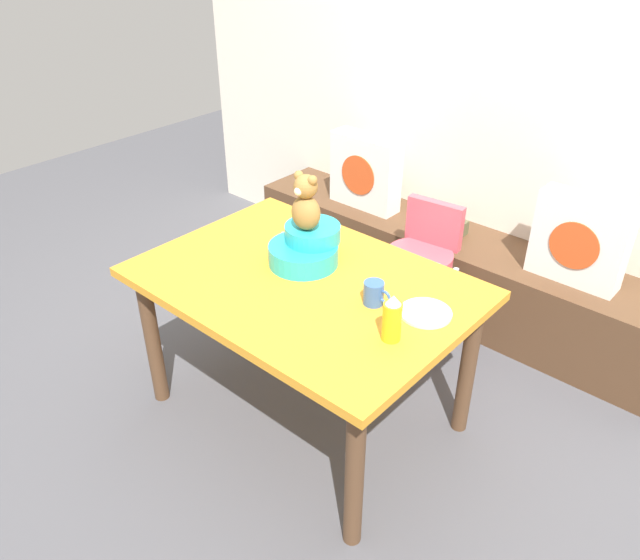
{
  "coord_description": "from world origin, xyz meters",
  "views": [
    {
      "loc": [
        1.5,
        -1.6,
        2.11
      ],
      "look_at": [
        0.0,
        0.1,
        0.69
      ],
      "focal_mm": 35.07,
      "sensor_mm": 36.0,
      "label": 1
    }
  ],
  "objects_px": {
    "pillow_floral_left": "(365,172)",
    "highchair": "(420,259)",
    "pillow_floral_right": "(580,240)",
    "book_stack": "(447,226)",
    "dinner_plate_near": "(426,313)",
    "coffee_mug": "(374,293)",
    "dining_table": "(304,299)",
    "ketchup_bottle": "(392,319)",
    "infant_seat_teal": "(306,247)",
    "teddy_bear": "(306,203)"
  },
  "relations": [
    {
      "from": "book_stack",
      "to": "coffee_mug",
      "type": "distance_m",
      "value": 1.27
    },
    {
      "from": "ketchup_bottle",
      "to": "pillow_floral_left",
      "type": "bearing_deg",
      "value": 130.86
    },
    {
      "from": "book_stack",
      "to": "infant_seat_teal",
      "type": "distance_m",
      "value": 1.16
    },
    {
      "from": "highchair",
      "to": "coffee_mug",
      "type": "relative_size",
      "value": 6.58
    },
    {
      "from": "infant_seat_teal",
      "to": "dinner_plate_near",
      "type": "height_order",
      "value": "infant_seat_teal"
    },
    {
      "from": "pillow_floral_right",
      "to": "dining_table",
      "type": "distance_m",
      "value": 1.39
    },
    {
      "from": "dinner_plate_near",
      "to": "pillow_floral_right",
      "type": "bearing_deg",
      "value": 81.04
    },
    {
      "from": "pillow_floral_left",
      "to": "book_stack",
      "type": "bearing_deg",
      "value": 2.08
    },
    {
      "from": "book_stack",
      "to": "coffee_mug",
      "type": "xyz_separation_m",
      "value": [
        0.37,
        -1.18,
        0.29
      ]
    },
    {
      "from": "book_stack",
      "to": "highchair",
      "type": "bearing_deg",
      "value": -75.86
    },
    {
      "from": "ketchup_bottle",
      "to": "book_stack",
      "type": "bearing_deg",
      "value": 112.61
    },
    {
      "from": "teddy_bear",
      "to": "ketchup_bottle",
      "type": "relative_size",
      "value": 1.35
    },
    {
      "from": "pillow_floral_left",
      "to": "dining_table",
      "type": "xyz_separation_m",
      "value": [
        0.62,
        -1.21,
        -0.04
      ]
    },
    {
      "from": "pillow_floral_right",
      "to": "ketchup_bottle",
      "type": "relative_size",
      "value": 2.38
    },
    {
      "from": "pillow_floral_right",
      "to": "dinner_plate_near",
      "type": "height_order",
      "value": "pillow_floral_right"
    },
    {
      "from": "pillow_floral_right",
      "to": "coffee_mug",
      "type": "distance_m",
      "value": 1.22
    },
    {
      "from": "highchair",
      "to": "ketchup_bottle",
      "type": "height_order",
      "value": "ketchup_bottle"
    },
    {
      "from": "pillow_floral_right",
      "to": "coffee_mug",
      "type": "bearing_deg",
      "value": -107.37
    },
    {
      "from": "pillow_floral_left",
      "to": "highchair",
      "type": "bearing_deg",
      "value": -31.23
    },
    {
      "from": "highchair",
      "to": "teddy_bear",
      "type": "relative_size",
      "value": 3.16
    },
    {
      "from": "pillow_floral_right",
      "to": "book_stack",
      "type": "bearing_deg",
      "value": 178.36
    },
    {
      "from": "pillow_floral_left",
      "to": "teddy_bear",
      "type": "bearing_deg",
      "value": -64.29
    },
    {
      "from": "coffee_mug",
      "to": "infant_seat_teal",
      "type": "bearing_deg",
      "value": 171.02
    },
    {
      "from": "ketchup_bottle",
      "to": "dinner_plate_near",
      "type": "bearing_deg",
      "value": 87.49
    },
    {
      "from": "teddy_bear",
      "to": "ketchup_bottle",
      "type": "height_order",
      "value": "teddy_bear"
    },
    {
      "from": "dining_table",
      "to": "pillow_floral_left",
      "type": "bearing_deg",
      "value": 117.06
    },
    {
      "from": "infant_seat_teal",
      "to": "coffee_mug",
      "type": "bearing_deg",
      "value": -8.98
    },
    {
      "from": "ketchup_bottle",
      "to": "dinner_plate_near",
      "type": "xyz_separation_m",
      "value": [
        0.01,
        0.21,
        -0.08
      ]
    },
    {
      "from": "dining_table",
      "to": "coffee_mug",
      "type": "relative_size",
      "value": 11.46
    },
    {
      "from": "book_stack",
      "to": "dinner_plate_near",
      "type": "relative_size",
      "value": 1.0
    },
    {
      "from": "pillow_floral_left",
      "to": "pillow_floral_right",
      "type": "height_order",
      "value": "same"
    },
    {
      "from": "pillow_floral_right",
      "to": "book_stack",
      "type": "height_order",
      "value": "pillow_floral_right"
    },
    {
      "from": "pillow_floral_right",
      "to": "highchair",
      "type": "bearing_deg",
      "value": -146.25
    },
    {
      "from": "dining_table",
      "to": "teddy_bear",
      "type": "xyz_separation_m",
      "value": [
        -0.09,
        0.11,
        0.37
      ]
    },
    {
      "from": "infant_seat_teal",
      "to": "ketchup_bottle",
      "type": "relative_size",
      "value": 1.78
    },
    {
      "from": "dining_table",
      "to": "teddy_bear",
      "type": "height_order",
      "value": "teddy_bear"
    },
    {
      "from": "infant_seat_teal",
      "to": "teddy_bear",
      "type": "xyz_separation_m",
      "value": [
        -0.0,
        -0.0,
        0.21
      ]
    },
    {
      "from": "book_stack",
      "to": "dinner_plate_near",
      "type": "bearing_deg",
      "value": -63.23
    },
    {
      "from": "pillow_floral_left",
      "to": "dinner_plate_near",
      "type": "bearing_deg",
      "value": -43.82
    },
    {
      "from": "highchair",
      "to": "dining_table",
      "type": "bearing_deg",
      "value": -94.8
    },
    {
      "from": "pillow_floral_left",
      "to": "pillow_floral_right",
      "type": "bearing_deg",
      "value": 0.0
    },
    {
      "from": "infant_seat_teal",
      "to": "ketchup_bottle",
      "type": "bearing_deg",
      "value": -18.94
    },
    {
      "from": "coffee_mug",
      "to": "book_stack",
      "type": "bearing_deg",
      "value": 107.28
    },
    {
      "from": "pillow_floral_left",
      "to": "book_stack",
      "type": "relative_size",
      "value": 2.2
    },
    {
      "from": "highchair",
      "to": "ketchup_bottle",
      "type": "xyz_separation_m",
      "value": [
        0.44,
        -0.89,
        0.31
      ]
    },
    {
      "from": "pillow_floral_left",
      "to": "ketchup_bottle",
      "type": "xyz_separation_m",
      "value": [
        1.13,
        -1.3,
        0.15
      ]
    },
    {
      "from": "ketchup_bottle",
      "to": "infant_seat_teal",
      "type": "bearing_deg",
      "value": 161.06
    },
    {
      "from": "coffee_mug",
      "to": "pillow_floral_left",
      "type": "bearing_deg",
      "value": 129.07
    },
    {
      "from": "dining_table",
      "to": "coffee_mug",
      "type": "height_order",
      "value": "coffee_mug"
    },
    {
      "from": "pillow_floral_left",
      "to": "dinner_plate_near",
      "type": "xyz_separation_m",
      "value": [
        1.14,
        -1.09,
        0.07
      ]
    }
  ]
}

